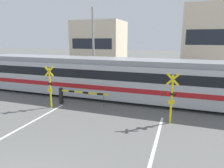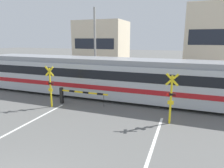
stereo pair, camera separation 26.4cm
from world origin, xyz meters
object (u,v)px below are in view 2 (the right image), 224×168
at_px(commuter_train, 105,76).
at_px(pedestrian, 143,76).
at_px(crossing_barrier_far, 163,85).
at_px(crossing_signal_left, 50,85).
at_px(crossing_signal_right, 171,96).
at_px(crossing_barrier_near, 72,94).

distance_m(commuter_train, pedestrian, 5.54).
xyz_separation_m(commuter_train, crossing_barrier_far, (4.09, 2.59, -0.88)).
relative_size(crossing_signal_left, pedestrian, 1.75).
relative_size(crossing_signal_right, pedestrian, 1.75).
distance_m(crossing_barrier_far, crossing_signal_right, 6.22).
xyz_separation_m(crossing_barrier_far, pedestrian, (-2.19, 2.56, 0.14)).
xyz_separation_m(crossing_barrier_near, crossing_signal_right, (6.59, -0.90, 0.76)).
relative_size(commuter_train, pedestrian, 13.50).
relative_size(crossing_barrier_near, crossing_signal_right, 1.31).
bearing_deg(crossing_signal_right, pedestrian, 110.75).
distance_m(crossing_barrier_far, crossing_signal_left, 9.00).
height_order(commuter_train, crossing_barrier_far, commuter_train).
bearing_deg(pedestrian, crossing_barrier_near, -113.22).
height_order(crossing_signal_left, pedestrian, crossing_signal_left).
bearing_deg(crossing_barrier_far, crossing_barrier_near, -136.75).
distance_m(crossing_barrier_near, pedestrian, 8.42).
height_order(crossing_barrier_near, crossing_signal_left, crossing_signal_left).
xyz_separation_m(commuter_train, crossing_barrier_near, (-1.42, -2.59, -0.88)).
distance_m(commuter_train, crossing_signal_left, 4.30).
height_order(crossing_barrier_near, crossing_signal_right, crossing_signal_right).
bearing_deg(crossing_signal_left, commuter_train, 54.36).
bearing_deg(crossing_barrier_near, crossing_barrier_far, 43.25).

